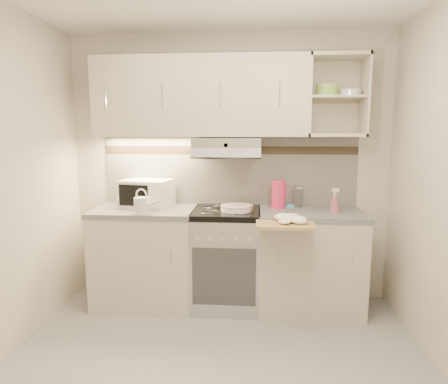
% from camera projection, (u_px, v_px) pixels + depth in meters
% --- Properties ---
extents(ground, '(3.00, 3.00, 0.00)m').
position_uv_depth(ground, '(214.00, 376.00, 2.63)').
color(ground, '#9B9B9D').
rests_on(ground, ground).
extents(room_shell, '(3.04, 2.84, 2.52)m').
position_uv_depth(room_shell, '(219.00, 127.00, 2.74)').
color(room_shell, beige).
rests_on(room_shell, ground).
extents(base_cabinet_left, '(0.90, 0.60, 0.86)m').
position_uv_depth(base_cabinet_left, '(146.00, 258.00, 3.71)').
color(base_cabinet_left, beige).
rests_on(base_cabinet_left, ground).
extents(worktop_left, '(0.92, 0.62, 0.04)m').
position_uv_depth(worktop_left, '(145.00, 211.00, 3.64)').
color(worktop_left, slate).
rests_on(worktop_left, base_cabinet_left).
extents(base_cabinet_right, '(0.90, 0.60, 0.86)m').
position_uv_depth(base_cabinet_right, '(310.00, 262.00, 3.59)').
color(base_cabinet_right, beige).
rests_on(base_cabinet_right, ground).
extents(worktop_right, '(0.92, 0.62, 0.04)m').
position_uv_depth(worktop_right, '(311.00, 213.00, 3.52)').
color(worktop_right, slate).
rests_on(worktop_right, base_cabinet_right).
extents(electric_range, '(0.60, 0.60, 0.90)m').
position_uv_depth(electric_range, '(226.00, 258.00, 3.64)').
color(electric_range, '#B7B7BC').
rests_on(electric_range, ground).
extents(microwave, '(0.50, 0.41, 0.25)m').
position_uv_depth(microwave, '(147.00, 193.00, 3.73)').
color(microwave, white).
rests_on(microwave, worktop_left).
extents(watering_can, '(0.25, 0.14, 0.22)m').
position_uv_depth(watering_can, '(142.00, 205.00, 3.40)').
color(watering_can, silver).
rests_on(watering_can, worktop_left).
extents(plate_stack, '(0.27, 0.27, 0.06)m').
position_uv_depth(plate_stack, '(236.00, 208.00, 3.53)').
color(plate_stack, white).
rests_on(plate_stack, electric_range).
extents(bread_loaf, '(0.17, 0.17, 0.04)m').
position_uv_depth(bread_loaf, '(244.00, 207.00, 3.59)').
color(bread_loaf, '#A1573A').
rests_on(bread_loaf, electric_range).
extents(pink_pitcher, '(0.14, 0.13, 0.25)m').
position_uv_depth(pink_pitcher, '(278.00, 194.00, 3.65)').
color(pink_pitcher, '#D52958').
rests_on(pink_pitcher, worktop_right).
extents(glass_jar, '(0.10, 0.10, 0.19)m').
position_uv_depth(glass_jar, '(298.00, 197.00, 3.71)').
color(glass_jar, white).
rests_on(glass_jar, worktop_right).
extents(spice_jar, '(0.06, 0.06, 0.09)m').
position_uv_depth(spice_jar, '(290.00, 211.00, 3.31)').
color(spice_jar, silver).
rests_on(spice_jar, worktop_right).
extents(spray_bottle, '(0.09, 0.09, 0.23)m').
position_uv_depth(spray_bottle, '(335.00, 203.00, 3.42)').
color(spray_bottle, pink).
rests_on(spray_bottle, worktop_right).
extents(cutting_board, '(0.45, 0.41, 0.02)m').
position_uv_depth(cutting_board, '(285.00, 223.00, 3.18)').
color(cutting_board, tan).
rests_on(cutting_board, base_cabinet_right).
extents(dish_towel, '(0.31, 0.28, 0.07)m').
position_uv_depth(dish_towel, '(290.00, 218.00, 3.13)').
color(dish_towel, silver).
rests_on(dish_towel, cutting_board).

